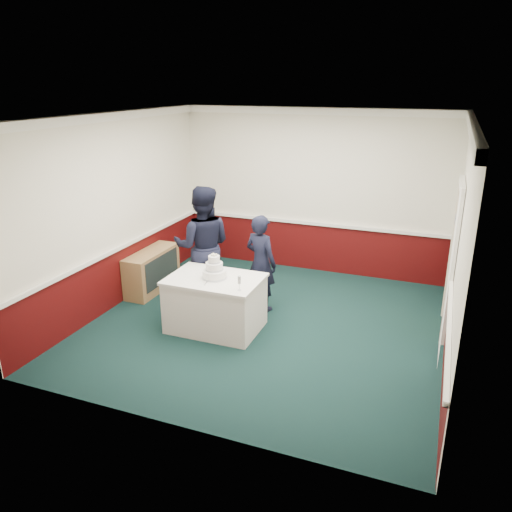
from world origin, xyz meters
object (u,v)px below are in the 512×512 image
(champagne_flute, at_px, (239,281))
(person_woman, at_px, (261,263))
(sideboard, at_px, (152,271))
(wedding_cake, at_px, (214,271))
(cake_table, at_px, (215,303))
(cake_knife, at_px, (206,282))
(person_man, at_px, (203,246))

(champagne_flute, relative_size, person_woman, 0.13)
(sideboard, relative_size, wedding_cake, 3.30)
(cake_table, relative_size, person_woman, 0.86)
(sideboard, relative_size, cake_knife, 5.45)
(cake_table, distance_m, wedding_cake, 0.50)
(cake_knife, distance_m, person_woman, 1.15)
(wedding_cake, bearing_deg, person_woman, 67.06)
(sideboard, distance_m, wedding_cake, 1.94)
(cake_knife, bearing_deg, champagne_flute, -19.35)
(person_woman, bearing_deg, cake_table, 85.72)
(person_man, bearing_deg, cake_knife, 98.56)
(cake_table, height_order, person_woman, person_woman)
(sideboard, xyz_separation_m, champagne_flute, (2.13, -1.18, 0.58))
(cake_table, xyz_separation_m, person_man, (-0.57, 0.77, 0.56))
(champagne_flute, relative_size, person_man, 0.11)
(wedding_cake, xyz_separation_m, cake_knife, (-0.03, -0.20, -0.11))
(cake_knife, bearing_deg, person_woman, 58.80)
(cake_table, xyz_separation_m, champagne_flute, (0.50, -0.28, 0.53))
(sideboard, bearing_deg, cake_table, -28.89)
(cake_table, height_order, champagne_flute, champagne_flute)
(sideboard, distance_m, champagne_flute, 2.50)
(sideboard, bearing_deg, person_man, -7.02)
(cake_knife, height_order, person_woman, person_woman)
(person_man, bearing_deg, person_woman, 166.10)
(sideboard, height_order, person_woman, person_woman)
(cake_knife, bearing_deg, wedding_cake, 70.71)
(wedding_cake, distance_m, person_woman, 0.96)
(cake_table, bearing_deg, person_man, 126.56)
(champagne_flute, distance_m, person_man, 1.50)
(sideboard, xyz_separation_m, person_man, (1.06, -0.13, 0.61))
(person_man, bearing_deg, sideboard, -27.58)
(person_man, bearing_deg, wedding_cake, 105.99)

